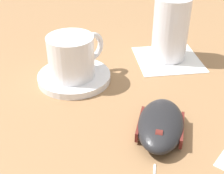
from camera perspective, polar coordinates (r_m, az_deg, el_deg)
The scene contains 6 objects.
ground_plane at distance 0.51m, azimuth 7.34°, elevation -1.38°, with size 3.00×3.00×0.00m, color olive.
saucer at distance 0.54m, azimuth -6.91°, elevation 1.83°, with size 0.13×0.13×0.01m, color white.
coffee_cup at distance 0.52m, azimuth -7.25°, elevation 5.65°, with size 0.08×0.10×0.07m.
computer_mouse at distance 0.43m, azimuth 8.90°, elevation -6.76°, with size 0.13×0.10×0.03m.
napkin_under_glass at distance 0.62m, azimuth 10.18°, elevation 5.07°, with size 0.12×0.12×0.00m, color white.
drinking_glass at distance 0.60m, azimuth 10.67°, elevation 10.45°, with size 0.07×0.07×0.12m, color silver.
Camera 1 is at (-0.41, 0.11, 0.28)m, focal length 50.00 mm.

